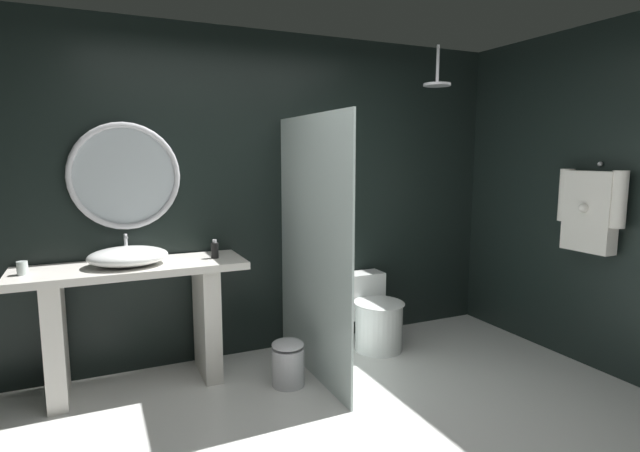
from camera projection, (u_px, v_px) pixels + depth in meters
back_wall_panel at (247, 196)px, 4.05m from camera, size 4.80×0.10×2.60m
side_wall_right at (572, 197)px, 4.00m from camera, size 0.10×2.47×2.60m
vanity_counter at (135, 311)px, 3.48m from camera, size 1.53×0.52×0.88m
vessel_sink at (128, 256)px, 3.41m from camera, size 0.53×0.43×0.19m
tumbler_cup at (22, 268)px, 3.14m from camera, size 0.07×0.07×0.09m
soap_dispenser at (215, 250)px, 3.64m from camera, size 0.05×0.05×0.14m
round_wall_mirror at (125, 176)px, 3.57m from camera, size 0.77×0.04×0.77m
shower_glass_panel at (313, 249)px, 3.62m from camera, size 0.02×1.24×1.91m
rain_shower_head at (437, 82)px, 4.01m from camera, size 0.22×0.22×0.32m
hanging_bathrobe at (590, 208)px, 3.70m from camera, size 0.20×0.54×0.67m
toilet at (373, 315)px, 4.27m from camera, size 0.42×0.63×0.60m
waste_bin at (288, 362)px, 3.55m from camera, size 0.23×0.23×0.34m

